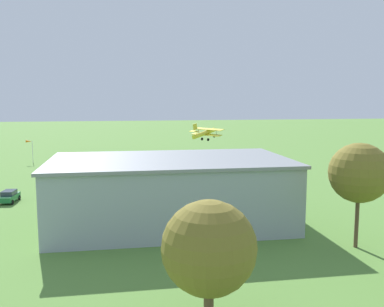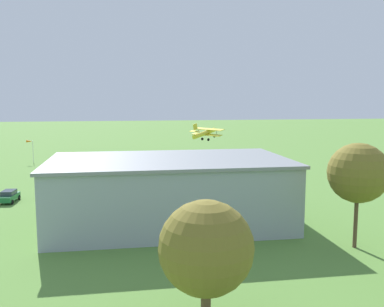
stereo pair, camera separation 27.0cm
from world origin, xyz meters
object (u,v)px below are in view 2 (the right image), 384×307
Objects in this scene: car_green at (9,196)px; person_walking_on_apron at (136,186)px; tree_behind_hangar_right at (358,173)px; biplane at (205,133)px; hangar at (169,191)px; person_near_hangar_door at (230,180)px; car_grey at (114,190)px; tree_by_windsock at (206,248)px; person_watching_takeoff at (242,181)px; car_black at (234,186)px; windsock at (30,143)px; car_white at (63,195)px; person_at_fence_line at (157,189)px.

person_walking_on_apron reaches higher than car_green.
tree_behind_hangar_right is at bearing 146.75° from car_green.
biplane is at bearing -140.99° from car_green.
hangar reaches higher than person_near_hangar_door.
person_near_hangar_door is (-19.30, -4.47, 0.01)m from car_grey.
tree_by_windsock is (13.07, 43.62, 4.51)m from person_near_hangar_door.
tree_behind_hangar_right is (-4.45, 52.97, 0.23)m from biplane.
car_grey is at bearing 9.75° from person_watching_takeoff.
car_black is 0.82× the size of windsock.
hangar is at bearing 52.17° from car_black.
person_near_hangar_door is at bearing -166.25° from car_white.
windsock is at bearing -56.68° from person_walking_on_apron.
person_near_hangar_door is 1.10× the size of person_watching_takeoff.
tree_behind_hangar_right is 77.50m from windsock.
tree_behind_hangar_right is (-38.60, 25.31, 6.61)m from car_green.
hangar is at bearing -90.88° from tree_by_windsock.
car_white is (7.34, 2.04, -0.02)m from car_grey.
hangar is 15.70× the size of person_near_hangar_door.
person_walking_on_apron is at bearing 7.90° from person_near_hangar_door.
tree_by_windsock is (0.36, 23.34, 1.50)m from hangar.
biplane is at bearing -123.81° from person_walking_on_apron.
person_near_hangar_door reaches higher than car_white.
person_watching_takeoff is at bearing -168.74° from car_white.
tree_by_windsock is (15.04, 42.80, 4.60)m from person_watching_takeoff.
car_grey is 39.90m from tree_by_windsock.
car_grey is 42.24m from windsock.
tree_behind_hangar_right is (-17.20, 11.11, 3.59)m from hangar.
person_watching_takeoff is 0.30× the size of windsock.
car_black is 0.98× the size of car_green.
person_near_hangar_door reaches higher than car_grey.
car_green is 2.57× the size of person_walking_on_apron.
tree_by_windsock is at bearing 72.26° from car_black.
person_at_fence_line is (12.31, 0.49, 0.05)m from car_black.
car_white is 40.39m from tree_behind_hangar_right.
person_at_fence_line is 15.53m from person_watching_takeoff.
car_grey is at bearing 13.05° from person_near_hangar_door.
windsock is at bearing -55.65° from person_at_fence_line.
biplane is 53.16m from tree_behind_hangar_right.
car_black is 15.47m from person_walking_on_apron.
car_green is at bearing -33.56° from hangar.
biplane is 4.77× the size of person_walking_on_apron.
car_green is at bearing 39.01° from biplane.
person_at_fence_line is 32.14m from tree_behind_hangar_right.
windsock is (40.85, -33.59, 3.85)m from person_watching_takeoff.
biplane is 0.78× the size of tree_behind_hangar_right.
tree_by_windsock is (-6.23, 39.15, 4.52)m from car_grey.
person_near_hangar_door is 0.21× the size of tree_by_windsock.
car_black is at bearing -107.74° from tree_by_windsock.
hangar is 16.13× the size of person_walking_on_apron.
person_at_fence_line is (-6.37, 0.73, 0.02)m from car_grey.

